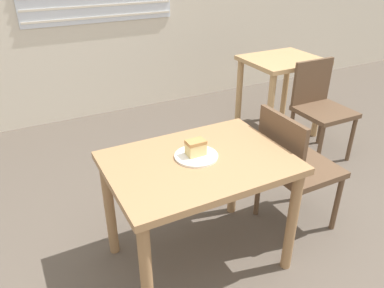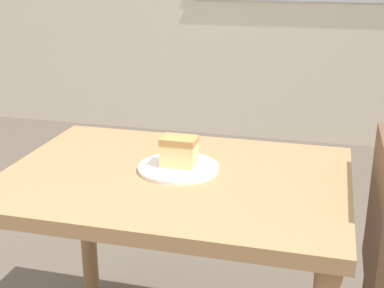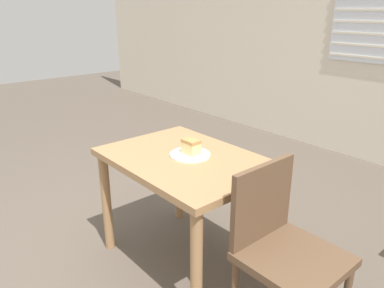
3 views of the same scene
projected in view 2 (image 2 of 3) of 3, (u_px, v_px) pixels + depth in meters
dining_table_near at (175, 209)px, 1.56m from camera, size 0.98×0.70×0.71m
plate at (178, 168)px, 1.55m from camera, size 0.24×0.24×0.01m
cake_slice at (179, 151)px, 1.54m from camera, size 0.10×0.07×0.09m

